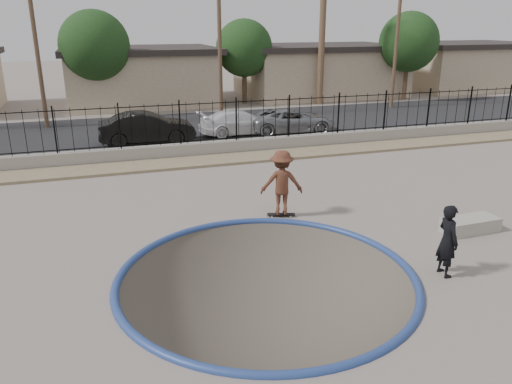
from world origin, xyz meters
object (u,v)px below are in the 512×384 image
object	(u,v)px
skater	(282,186)
concrete_ledge	(470,225)
videographer	(448,241)
car_b	(147,128)
skateboard	(281,214)
car_c	(240,122)
car_d	(292,120)

from	to	relation	value
skater	concrete_ledge	distance (m)	5.46
videographer	car_b	xyz separation A→B (m)	(-5.09, 15.54, -0.08)
skateboard	concrete_ledge	size ratio (longest dim) A/B	0.54
skateboard	car_c	xyz separation A→B (m)	(2.06, 11.46, 0.60)
skater	skateboard	size ratio (longest dim) A/B	2.26
skateboard	car_b	size ratio (longest dim) A/B	0.19
videographer	car_b	distance (m)	16.35
car_b	car_d	xyz separation A→B (m)	(7.57, 0.16, -0.11)
skater	car_d	bearing A→B (deg)	-98.57
skater	car_b	world-z (taller)	skater
car_b	videographer	bearing A→B (deg)	-160.46
concrete_ledge	car_c	world-z (taller)	car_c
videographer	car_d	distance (m)	15.89
skateboard	car_b	bearing A→B (deg)	122.81
car_d	skateboard	bearing A→B (deg)	161.71
car_b	car_d	size ratio (longest dim) A/B	0.99
skater	concrete_ledge	bearing A→B (deg)	164.62
videographer	car_c	world-z (taller)	videographer
skateboard	car_b	distance (m)	11.29
car_b	concrete_ledge	bearing A→B (deg)	-150.01
skater	videographer	distance (m)	5.17
skateboard	concrete_ledge	world-z (taller)	concrete_ledge
videographer	car_b	world-z (taller)	videographer
concrete_ledge	car_d	distance (m)	13.81
car_b	car_d	distance (m)	7.57
concrete_ledge	videographer	bearing A→B (deg)	-141.03
videographer	car_c	size ratio (longest dim) A/B	0.40
car_b	skater	bearing A→B (deg)	-164.38
videographer	concrete_ledge	world-z (taller)	videographer
skater	videographer	bearing A→B (deg)	131.56
car_d	concrete_ledge	bearing A→B (deg)	-175.42
skateboard	videographer	xyz separation A→B (m)	(2.32, -4.62, 0.80)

